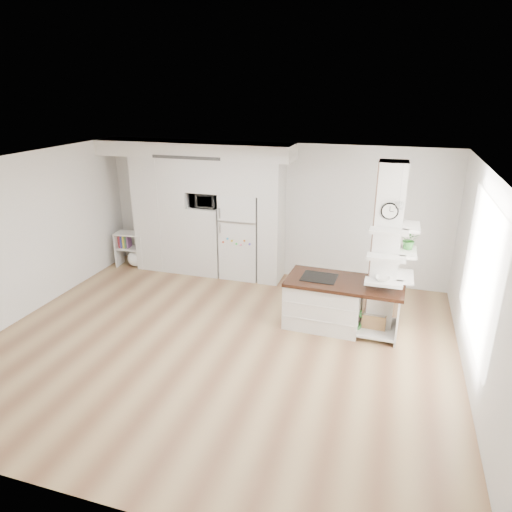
{
  "coord_description": "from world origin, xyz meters",
  "views": [
    {
      "loc": [
        2.33,
        -5.64,
        3.68
      ],
      "look_at": [
        0.32,
        0.9,
        1.15
      ],
      "focal_mm": 32.0,
      "sensor_mm": 36.0,
      "label": 1
    }
  ],
  "objects": [
    {
      "name": "kitchen_island",
      "position": [
        1.53,
        1.08,
        0.43
      ],
      "size": [
        1.86,
        0.93,
        1.39
      ],
      "rotation": [
        0.0,
        0.0,
        -0.04
      ],
      "color": "silver",
      "rests_on": "floor"
    },
    {
      "name": "microwave",
      "position": [
        -1.27,
        2.62,
        1.57
      ],
      "size": [
        0.54,
        0.37,
        0.3
      ],
      "primitive_type": "imported",
      "color": "#2D2D2D",
      "rests_on": "cabinet_wall"
    },
    {
      "name": "cabinet_wall",
      "position": [
        -1.45,
        2.67,
        1.51
      ],
      "size": [
        4.0,
        0.71,
        2.7
      ],
      "color": "silver",
      "rests_on": "floor"
    },
    {
      "name": "room",
      "position": [
        0.0,
        0.0,
        1.86
      ],
      "size": [
        7.04,
        6.04,
        2.72
      ],
      "color": "white",
      "rests_on": "ground"
    },
    {
      "name": "shelf_plant",
      "position": [
        2.63,
        1.3,
        1.52
      ],
      "size": [
        0.27,
        0.23,
        0.3
      ],
      "primitive_type": "imported",
      "color": "#2E6E2C",
      "rests_on": "column"
    },
    {
      "name": "floor",
      "position": [
        0.0,
        0.0,
        0.0
      ],
      "size": [
        7.0,
        6.0,
        0.01
      ],
      "primitive_type": "cube",
      "color": "tan",
      "rests_on": "ground"
    },
    {
      "name": "pendant_light",
      "position": [
        1.7,
        0.15,
        2.12
      ],
      "size": [
        0.12,
        0.12,
        0.1
      ],
      "primitive_type": "cylinder",
      "color": "white",
      "rests_on": "room"
    },
    {
      "name": "refrigerator",
      "position": [
        -0.53,
        2.68,
        0.88
      ],
      "size": [
        0.78,
        0.69,
        1.75
      ],
      "color": "white",
      "rests_on": "floor"
    },
    {
      "name": "window",
      "position": [
        3.48,
        0.3,
        1.5
      ],
      "size": [
        0.0,
        2.4,
        2.4
      ],
      "primitive_type": "plane",
      "rotation": [
        1.57,
        0.0,
        -1.57
      ],
      "color": "white",
      "rests_on": "room"
    },
    {
      "name": "bookshelf",
      "position": [
        -2.97,
        2.49,
        0.33
      ],
      "size": [
        0.67,
        0.43,
        0.76
      ],
      "rotation": [
        0.0,
        0.0,
        0.1
      ],
      "color": "silver",
      "rests_on": "floor"
    },
    {
      "name": "decor_bowl",
      "position": [
        2.3,
        0.9,
        1.0
      ],
      "size": [
        0.22,
        0.22,
        0.05
      ],
      "primitive_type": "imported",
      "color": "white",
      "rests_on": "column"
    },
    {
      "name": "column",
      "position": [
        2.38,
        1.13,
        1.35
      ],
      "size": [
        0.69,
        0.9,
        2.7
      ],
      "color": "silver",
      "rests_on": "floor"
    },
    {
      "name": "floor_plant_a",
      "position": [
        2.24,
        1.48,
        0.23
      ],
      "size": [
        0.28,
        0.23,
        0.47
      ],
      "primitive_type": "imported",
      "rotation": [
        0.0,
        0.0,
        -0.1
      ],
      "color": "#2E6E2C",
      "rests_on": "floor"
    },
    {
      "name": "floor_plant_b",
      "position": [
        1.95,
        0.91,
        0.21
      ],
      "size": [
        0.29,
        0.29,
        0.42
      ],
      "primitive_type": "imported",
      "rotation": [
        0.0,
        0.0,
        0.26
      ],
      "color": "#2E6E2C",
      "rests_on": "floor"
    }
  ]
}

